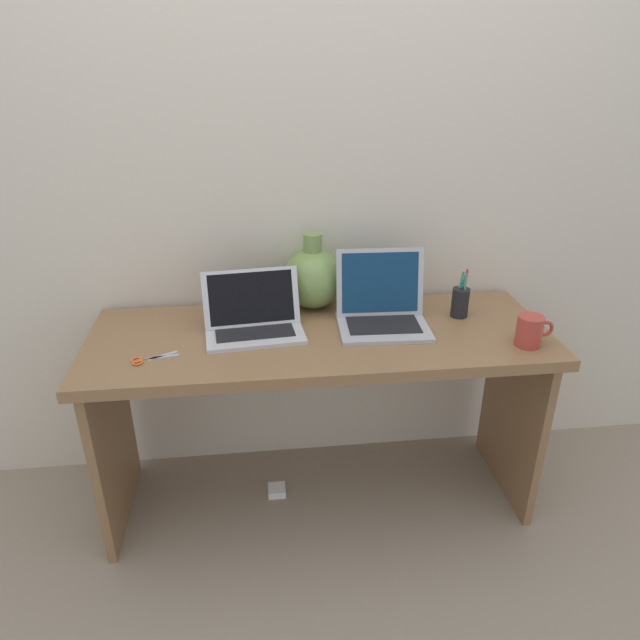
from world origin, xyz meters
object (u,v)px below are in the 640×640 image
object	(u,v)px
green_vase	(313,277)
coffee_mug	(530,331)
laptop_left	(253,317)
scissors	(146,360)
laptop_right	(382,306)
pen_cup	(460,301)
power_brick	(277,490)

from	to	relation	value
green_vase	coffee_mug	world-z (taller)	green_vase
laptop_left	scissors	distance (m)	0.39
laptop_right	coffee_mug	world-z (taller)	laptop_right
green_vase	laptop_left	bearing A→B (deg)	-140.34
laptop_right	coffee_mug	xyz separation A→B (m)	(0.45, -0.22, -0.02)
pen_cup	coffee_mug	bearing A→B (deg)	-58.42
laptop_left	coffee_mug	size ratio (longest dim) A/B	2.77
green_vase	coffee_mug	size ratio (longest dim) A/B	2.27
pen_cup	laptop_left	bearing A→B (deg)	-177.07
green_vase	power_brick	bearing A→B (deg)	-131.39
green_vase	coffee_mug	distance (m)	0.79
coffee_mug	scissors	bearing A→B (deg)	178.24
coffee_mug	power_brick	world-z (taller)	coffee_mug
laptop_left	coffee_mug	world-z (taller)	laptop_left
laptop_left	power_brick	world-z (taller)	laptop_left
laptop_left	power_brick	distance (m)	0.78
laptop_left	power_brick	size ratio (longest dim) A/B	5.02
coffee_mug	pen_cup	bearing A→B (deg)	121.58
scissors	pen_cup	bearing A→B (deg)	10.82
green_vase	power_brick	distance (m)	0.88
pen_cup	power_brick	size ratio (longest dim) A/B	2.63
coffee_mug	power_brick	distance (m)	1.17
laptop_right	green_vase	world-z (taller)	green_vase
coffee_mug	pen_cup	world-z (taller)	pen_cup
laptop_right	pen_cup	size ratio (longest dim) A/B	1.76
laptop_right	scissors	size ratio (longest dim) A/B	2.21
scissors	laptop_left	bearing A→B (deg)	26.58
laptop_left	pen_cup	world-z (taller)	laptop_left
green_vase	power_brick	size ratio (longest dim) A/B	4.12
green_vase	scissors	bearing A→B (deg)	-147.71
green_vase	coffee_mug	xyz separation A→B (m)	(0.68, -0.40, -0.06)
scissors	power_brick	size ratio (longest dim) A/B	2.09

